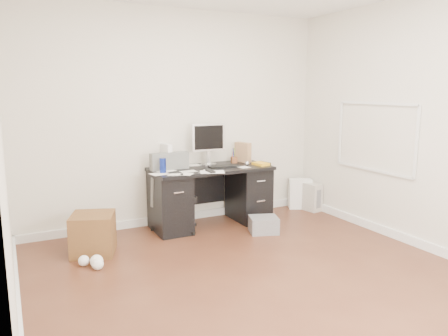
# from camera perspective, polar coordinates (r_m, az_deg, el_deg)

# --- Properties ---
(ground) EXTENTS (4.00, 4.00, 0.00)m
(ground) POSITION_cam_1_polar(r_m,az_deg,el_deg) (4.16, 4.37, -14.12)
(ground) COLOR #472316
(ground) RESTS_ON ground
(room_shell) EXTENTS (4.02, 4.02, 2.71)m
(room_shell) POSITION_cam_1_polar(r_m,az_deg,el_deg) (3.83, 4.91, 9.35)
(room_shell) COLOR beige
(room_shell) RESTS_ON ground
(desk) EXTENTS (1.50, 0.70, 0.75)m
(desk) POSITION_cam_1_polar(r_m,az_deg,el_deg) (5.55, -1.73, -3.46)
(desk) COLOR black
(desk) RESTS_ON ground
(loose_papers) EXTENTS (1.10, 0.60, 0.00)m
(loose_papers) POSITION_cam_1_polar(r_m,az_deg,el_deg) (5.35, -3.46, -0.14)
(loose_papers) COLOR white
(loose_papers) RESTS_ON desk
(lcd_monitor) EXTENTS (0.45, 0.28, 0.55)m
(lcd_monitor) POSITION_cam_1_polar(r_m,az_deg,el_deg) (5.58, -2.06, 3.14)
(lcd_monitor) COLOR silver
(lcd_monitor) RESTS_ON desk
(keyboard) EXTENTS (0.39, 0.14, 0.02)m
(keyboard) POSITION_cam_1_polar(r_m,az_deg,el_deg) (5.47, 0.02, 0.22)
(keyboard) COLOR black
(keyboard) RESTS_ON desk
(computer_mouse) EXTENTS (0.07, 0.07, 0.06)m
(computer_mouse) POSITION_cam_1_polar(r_m,az_deg,el_deg) (5.59, 3.03, 0.61)
(computer_mouse) COLOR silver
(computer_mouse) RESTS_ON desk
(travel_mug) EXTENTS (0.10, 0.10, 0.17)m
(travel_mug) POSITION_cam_1_polar(r_m,az_deg,el_deg) (5.15, -7.99, 0.33)
(travel_mug) COLOR navy
(travel_mug) RESTS_ON desk
(white_binder) EXTENTS (0.14, 0.27, 0.30)m
(white_binder) POSITION_cam_1_polar(r_m,az_deg,el_deg) (5.49, -7.59, 1.61)
(white_binder) COLOR white
(white_binder) RESTS_ON desk
(magazine_file) EXTENTS (0.19, 0.25, 0.26)m
(magazine_file) POSITION_cam_1_polar(r_m,az_deg,el_deg) (5.85, 2.49, 2.06)
(magazine_file) COLOR #8E6645
(magazine_file) RESTS_ON desk
(pen_cup) EXTENTS (0.09, 0.09, 0.20)m
(pen_cup) POSITION_cam_1_polar(r_m,az_deg,el_deg) (5.76, 1.30, 1.65)
(pen_cup) COLOR brown
(pen_cup) RESTS_ON desk
(yellow_book) EXTENTS (0.19, 0.22, 0.03)m
(yellow_book) POSITION_cam_1_polar(r_m,az_deg,el_deg) (5.64, 4.86, 0.56)
(yellow_book) COLOR yellow
(yellow_book) RESTS_ON desk
(paper_remote) EXTENTS (0.35, 0.31, 0.02)m
(paper_remote) POSITION_cam_1_polar(r_m,az_deg,el_deg) (5.16, -1.55, -0.40)
(paper_remote) COLOR white
(paper_remote) RESTS_ON desk
(office_chair) EXTENTS (0.55, 0.55, 0.95)m
(office_chair) POSITION_cam_1_polar(r_m,az_deg,el_deg) (5.29, -6.48, -3.34)
(office_chair) COLOR #555755
(office_chair) RESTS_ON ground
(pc_tower) EXTENTS (0.23, 0.42, 0.39)m
(pc_tower) POSITION_cam_1_polar(r_m,az_deg,el_deg) (6.41, 10.96, -3.61)
(pc_tower) COLOR #B5AFA3
(pc_tower) RESTS_ON ground
(shopping_bag) EXTENTS (0.39, 0.35, 0.43)m
(shopping_bag) POSITION_cam_1_polar(r_m,az_deg,el_deg) (6.45, 9.90, -3.33)
(shopping_bag) COLOR white
(shopping_bag) RESTS_ON ground
(wicker_basket) EXTENTS (0.55, 0.55, 0.43)m
(wicker_basket) POSITION_cam_1_polar(r_m,az_deg,el_deg) (4.85, -16.72, -8.23)
(wicker_basket) COLOR #493116
(wicker_basket) RESTS_ON ground
(desk_printer) EXTENTS (0.40, 0.37, 0.20)m
(desk_printer) POSITION_cam_1_polar(r_m,az_deg,el_deg) (5.35, 5.20, -7.39)
(desk_printer) COLOR slate
(desk_printer) RESTS_ON ground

